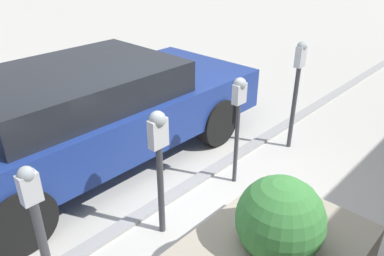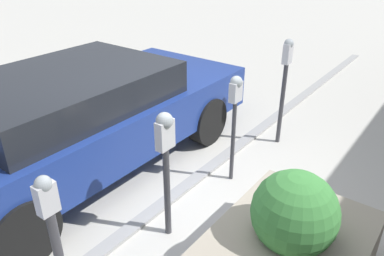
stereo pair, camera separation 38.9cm
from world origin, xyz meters
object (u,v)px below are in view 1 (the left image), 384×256
Objects in this scene: parking_meter_nearest at (38,223)px; parking_meter_middle at (239,106)px; parking_meter_fourth at (297,79)px; planter_box at (275,253)px; parked_car_front at (90,111)px; parking_meter_second at (159,149)px.

parking_meter_middle reaches higher than parking_meter_nearest.
parking_meter_fourth is at bearing -1.33° from parking_meter_nearest.
parking_meter_nearest is 3.71m from parking_meter_fourth.
parking_meter_fourth is 0.98× the size of planter_box.
parking_meter_nearest is at bearing 178.67° from parking_meter_fourth.
parking_meter_nearest is at bearing 179.11° from parking_meter_middle.
parking_meter_fourth is 0.33× the size of parked_car_front.
parking_meter_fourth is 2.69m from planter_box.
parking_meter_nearest is 1.93m from planter_box.
parking_meter_middle is at bearing 49.14° from planter_box.
parking_meter_second reaches higher than parking_meter_middle.
parking_meter_fourth reaches higher than parking_meter_middle.
parking_meter_fourth is (2.50, -0.05, 0.07)m from parking_meter_second.
planter_box is at bearing -92.94° from parked_car_front.
parked_car_front is (-2.18, 1.76, -0.31)m from parking_meter_fourth.
parking_meter_middle is (2.45, -0.04, 0.19)m from parking_meter_nearest.
parked_car_front is at bearing 47.62° from parking_meter_nearest.
planter_box is at bearing -130.86° from parking_meter_middle.
parking_meter_nearest is 0.28× the size of parked_car_front.
parking_meter_fourth reaches higher than parking_meter_nearest.
parking_meter_second is 0.29× the size of parked_car_front.
parking_meter_middle is at bearing 177.83° from parking_meter_fourth.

